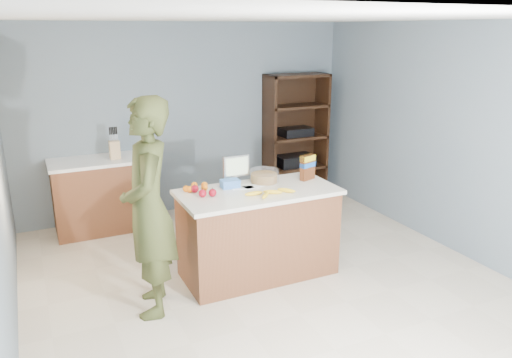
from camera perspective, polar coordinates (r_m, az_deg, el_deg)
name	(u,v)px	position (r m, az deg, el deg)	size (l,w,h in m)	color
floor	(271,286)	(4.99, 1.75, -12.14)	(4.50, 5.00, 0.02)	beige
walls	(273,119)	(4.43, 1.94, 6.90)	(4.52, 5.02, 2.51)	slate
counter_peninsula	(258,236)	(5.04, 0.24, -6.52)	(1.56, 0.76, 0.90)	brown
back_cabinet	(105,194)	(6.44, -16.90, -1.66)	(1.24, 0.62, 0.90)	brown
shelving_unit	(294,139)	(7.33, 4.36, 4.59)	(0.90, 0.40, 1.80)	black
person	(149,208)	(4.33, -12.17, -3.31)	(0.69, 0.46, 1.90)	#3A401D
knife_block	(115,149)	(6.25, -15.86, 3.30)	(0.12, 0.10, 0.31)	tan
envelopes	(248,187)	(4.96, -0.89, -0.93)	(0.35, 0.15, 0.00)	white
bananas	(270,193)	(4.73, 1.57, -1.57)	(0.50, 0.21, 0.04)	yellow
apples	(203,192)	(4.73, -6.05, -1.45)	(0.19, 0.26, 0.08)	maroon
oranges	(196,187)	(4.89, -6.88, -0.94)	(0.26, 0.18, 0.06)	orange
blue_carton	(230,184)	(4.95, -2.98, -0.53)	(0.18, 0.12, 0.08)	blue
salad_bowl	(264,177)	(5.11, 0.93, 0.27)	(0.30, 0.30, 0.13)	#267219
tv	(236,167)	(5.08, -2.27, 1.35)	(0.28, 0.12, 0.28)	silver
cereal_box	(308,166)	(5.20, 5.92, 1.54)	(0.19, 0.12, 0.26)	#592B14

